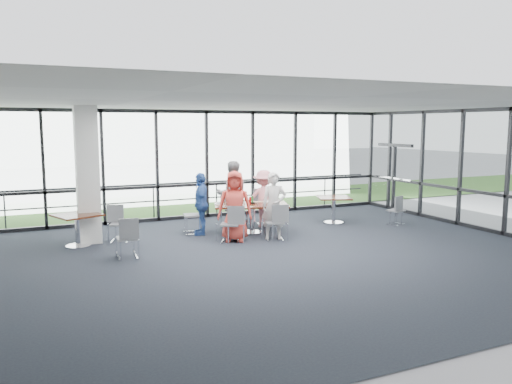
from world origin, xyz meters
name	(u,v)px	position (x,y,z in m)	size (l,w,h in m)	color
floor	(283,256)	(0.00, 0.00, -0.01)	(12.00, 10.00, 0.02)	#1D202B
ceiling	(284,103)	(0.00, 0.00, 3.20)	(12.00, 10.00, 0.04)	silver
wall_front	(480,224)	(0.00, -5.00, 1.60)	(12.00, 0.10, 3.20)	silver
curtain_wall_back	(207,164)	(0.00, 5.00, 1.60)	(12.00, 0.10, 3.20)	white
curtain_wall_right	(491,171)	(6.00, 0.00, 1.60)	(0.10, 10.00, 3.20)	white
exit_door	(394,178)	(6.00, 3.75, 1.05)	(0.12, 1.60, 2.10)	black
structural_column	(87,175)	(-3.60, 3.00, 1.60)	(0.50, 0.50, 3.20)	white
apron	(167,196)	(0.00, 10.00, -0.02)	(80.00, 70.00, 0.02)	gray
grass_strip	(180,203)	(0.00, 8.00, 0.01)	(80.00, 5.00, 0.01)	#3A5925
hangar_main	(147,123)	(4.00, 32.00, 3.00)	(24.00, 10.00, 6.00)	silver
guard_rail	(201,198)	(0.00, 5.60, 0.50)	(0.06, 0.06, 12.00)	#2D2D33
main_table	(251,209)	(0.30, 2.39, 0.62)	(2.09, 1.56, 0.75)	#3B1B10
side_table_left	(77,219)	(-3.90, 2.67, 0.64)	(1.19, 1.19, 0.75)	#3B1B10
side_table_right	(334,201)	(2.97, 2.63, 0.64)	(1.16, 1.16, 0.75)	#3B1B10
diner_near_left	(235,206)	(-0.42, 1.72, 0.84)	(0.83, 0.54, 1.69)	#CF3D32
diner_near_right	(274,206)	(0.54, 1.54, 0.82)	(0.59, 0.43, 1.63)	beige
diner_far_left	(232,194)	(0.14, 3.32, 0.90)	(0.88, 0.54, 1.80)	gray
diner_far_right	(264,199)	(0.92, 2.94, 0.78)	(1.01, 0.52, 1.56)	pink
diner_end	(201,204)	(-0.92, 2.76, 0.79)	(0.92, 0.50, 1.58)	#325BA9
chair_main_nl	(230,224)	(-0.57, 1.64, 0.43)	(0.42, 0.42, 0.86)	slate
chair_main_nr	(275,222)	(0.50, 1.42, 0.43)	(0.42, 0.42, 0.86)	slate
chair_main_fl	(234,209)	(0.22, 3.38, 0.47)	(0.45, 0.45, 0.93)	slate
chair_main_fr	(266,208)	(1.10, 3.16, 0.49)	(0.48, 0.48, 0.98)	slate
chair_main_end	(193,215)	(-1.08, 2.91, 0.48)	(0.47, 0.47, 0.96)	slate
chair_spare_la	(127,238)	(-3.05, 1.18, 0.42)	(0.41, 0.41, 0.85)	slate
chair_spare_lb	(119,224)	(-2.95, 2.77, 0.42)	(0.41, 0.41, 0.85)	slate
chair_spare_r	(396,211)	(4.40, 1.69, 0.40)	(0.40, 0.40, 0.81)	slate
plate_nl	(234,206)	(-0.25, 2.21, 0.76)	(0.24, 0.24, 0.01)	white
plate_nr	(273,206)	(0.70, 1.91, 0.76)	(0.24, 0.24, 0.01)	white
plate_fl	(232,202)	(-0.06, 2.82, 0.76)	(0.26, 0.26, 0.01)	white
plate_fr	(268,202)	(0.85, 2.57, 0.76)	(0.25, 0.25, 0.01)	white
plate_end	(219,204)	(-0.46, 2.70, 0.76)	(0.24, 0.24, 0.01)	white
tumbler_a	(243,203)	(0.01, 2.20, 0.83)	(0.08, 0.08, 0.15)	white
tumbler_b	(265,202)	(0.57, 2.14, 0.82)	(0.07, 0.07, 0.14)	white
tumbler_c	(252,200)	(0.41, 2.58, 0.82)	(0.07, 0.07, 0.15)	white
tumbler_d	(227,203)	(-0.35, 2.41, 0.82)	(0.07, 0.07, 0.13)	white
menu_a	(248,207)	(0.03, 1.99, 0.75)	(0.29, 0.20, 0.00)	beige
menu_b	(283,205)	(0.96, 1.87, 0.75)	(0.30, 0.21, 0.00)	beige
menu_c	(256,202)	(0.59, 2.70, 0.75)	(0.31, 0.22, 0.00)	beige
condiment_caddy	(253,203)	(0.36, 2.43, 0.77)	(0.10, 0.07, 0.04)	black
ketchup_bottle	(250,200)	(0.30, 2.47, 0.84)	(0.06, 0.06, 0.18)	#A50604
green_bottle	(252,200)	(0.36, 2.44, 0.85)	(0.05, 0.05, 0.20)	#267B2C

